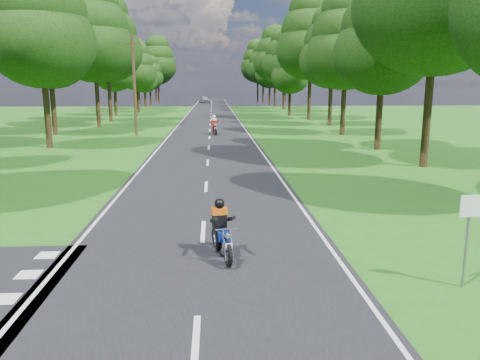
{
  "coord_description": "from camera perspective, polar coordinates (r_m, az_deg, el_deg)",
  "views": [
    {
      "loc": [
        0.33,
        -10.86,
        4.16
      ],
      "look_at": [
        1.17,
        4.0,
        1.1
      ],
      "focal_mm": 35.0,
      "sensor_mm": 36.0,
      "label": 1
    }
  ],
  "objects": [
    {
      "name": "treeline",
      "position": [
        71.05,
        -2.44,
        14.91
      ],
      "size": [
        40.0,
        115.35,
        14.78
      ],
      "color": "black",
      "rests_on": "ground"
    },
    {
      "name": "ground",
      "position": [
        11.64,
        -4.72,
        -9.37
      ],
      "size": [
        160.0,
        160.0,
        0.0
      ],
      "primitive_type": "plane",
      "color": "#235F15",
      "rests_on": "ground"
    },
    {
      "name": "rider_far_red",
      "position": [
        39.23,
        -3.14,
        6.73
      ],
      "size": [
        0.9,
        2.02,
        1.63
      ],
      "primitive_type": null,
      "rotation": [
        0.0,
        0.0,
        0.13
      ],
      "color": "#9D0C16",
      "rests_on": "main_road"
    },
    {
      "name": "distant_car",
      "position": [
        105.94,
        -4.34,
        9.76
      ],
      "size": [
        3.03,
        4.8,
        1.52
      ],
      "primitive_type": "imported",
      "rotation": [
        0.0,
        0.0,
        0.3
      ],
      "color": "silver",
      "rests_on": "main_road"
    },
    {
      "name": "main_road",
      "position": [
        61.01,
        -3.59,
        7.69
      ],
      "size": [
        7.0,
        140.0,
        0.02
      ],
      "primitive_type": "cube",
      "color": "black",
      "rests_on": "ground"
    },
    {
      "name": "road_sign",
      "position": [
        10.63,
        26.11,
        -4.97
      ],
      "size": [
        0.45,
        0.07,
        2.0
      ],
      "color": "slate",
      "rests_on": "ground"
    },
    {
      "name": "telegraph_pole",
      "position": [
        39.38,
        -12.75,
        11.21
      ],
      "size": [
        1.2,
        0.26,
        8.0
      ],
      "color": "#382616",
      "rests_on": "ground"
    },
    {
      "name": "road_markings",
      "position": [
        59.14,
        -3.73,
        7.58
      ],
      "size": [
        7.4,
        140.0,
        0.01
      ],
      "color": "silver",
      "rests_on": "main_road"
    },
    {
      "name": "rider_near_blue",
      "position": [
        11.41,
        -2.29,
        -5.92
      ],
      "size": [
        0.9,
        1.77,
        1.41
      ],
      "primitive_type": null,
      "rotation": [
        0.0,
        0.0,
        0.2
      ],
      "color": "#0D2797",
      "rests_on": "main_road"
    }
  ]
}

